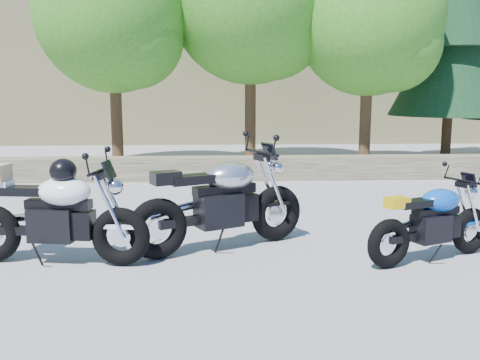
% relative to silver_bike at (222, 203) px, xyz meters
% --- Properties ---
extents(ground, '(90.00, 90.00, 0.00)m').
position_rel_silver_bike_xyz_m(ground, '(0.06, -0.34, -0.57)').
color(ground, '#929298').
rests_on(ground, ground).
extents(stone_wall, '(22.00, 0.55, 0.50)m').
position_rel_silver_bike_xyz_m(stone_wall, '(0.06, 5.16, -0.32)').
color(stone_wall, '#4C4532').
rests_on(stone_wall, ground).
extents(tree_decid_left, '(3.67, 3.67, 5.62)m').
position_rel_silver_bike_xyz_m(tree_decid_left, '(-2.34, 6.79, 3.06)').
color(tree_decid_left, '#382314').
rests_on(tree_decid_left, ground).
extents(tree_decid_mid, '(4.08, 4.08, 6.24)m').
position_rel_silver_bike_xyz_m(tree_decid_mid, '(0.96, 7.19, 3.46)').
color(tree_decid_mid, '#382314').
rests_on(tree_decid_mid, ground).
extents(tree_decid_right, '(3.54, 3.54, 5.41)m').
position_rel_silver_bike_xyz_m(tree_decid_right, '(3.76, 6.59, 2.92)').
color(tree_decid_right, '#382314').
rests_on(tree_decid_right, ground).
extents(conifer_near, '(3.17, 3.17, 7.06)m').
position_rel_silver_bike_xyz_m(conifer_near, '(6.26, 7.86, 3.10)').
color(conifer_near, '#382314').
rests_on(conifer_near, ground).
extents(silver_bike, '(2.18, 1.21, 1.18)m').
position_rel_silver_bike_xyz_m(silver_bike, '(0.00, 0.00, 0.00)').
color(silver_bike, black).
rests_on(silver_bike, ground).
extents(white_bike, '(2.16, 0.68, 1.20)m').
position_rel_silver_bike_xyz_m(white_bike, '(-1.88, -0.47, 0.01)').
color(white_bike, black).
rests_on(white_bike, ground).
extents(blue_bike, '(1.72, 0.86, 0.91)m').
position_rel_silver_bike_xyz_m(blue_bike, '(2.41, -0.56, -0.13)').
color(blue_bike, black).
rests_on(blue_bike, ground).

